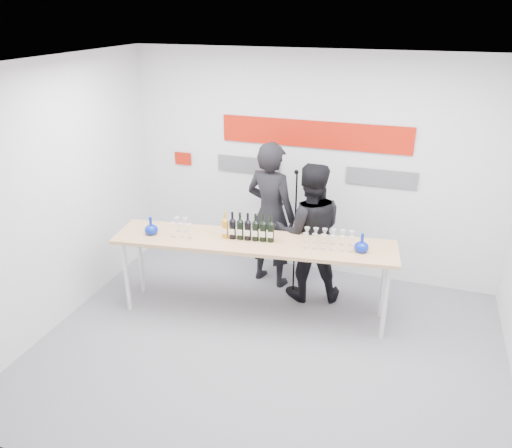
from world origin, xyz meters
name	(u,v)px	position (x,y,z in m)	size (l,w,h in m)	color
ground	(268,349)	(0.00, 0.00, 0.00)	(5.00, 5.00, 0.00)	slate
back_wall	(313,167)	(0.00, 2.00, 1.50)	(5.00, 0.04, 3.00)	silver
signage	(309,145)	(-0.06, 1.97, 1.81)	(3.38, 0.02, 0.79)	#B01607
tasting_table	(253,246)	(-0.38, 0.63, 0.91)	(3.33, 1.08, 0.98)	tan
wine_bottles	(248,227)	(-0.44, 0.63, 1.15)	(0.62, 0.15, 0.33)	#BF7F19
decanter_left	(151,226)	(-1.58, 0.42, 1.09)	(0.16, 0.16, 0.21)	#08209C
decanter_right	(362,243)	(0.84, 0.74, 1.09)	(0.16, 0.16, 0.21)	#08209C
glasses_left	(181,228)	(-1.23, 0.50, 1.07)	(0.28, 0.24, 0.18)	silver
glasses_right	(329,239)	(0.48, 0.74, 1.07)	(0.58, 0.29, 0.18)	silver
presenter_left	(271,215)	(-0.41, 1.45, 0.97)	(0.71, 0.47, 1.95)	black
presenter_right	(309,233)	(0.15, 1.23, 0.90)	(0.87, 0.68, 1.79)	black
mic_stand	(294,257)	(-0.04, 1.26, 0.52)	(0.20, 0.20, 1.69)	black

